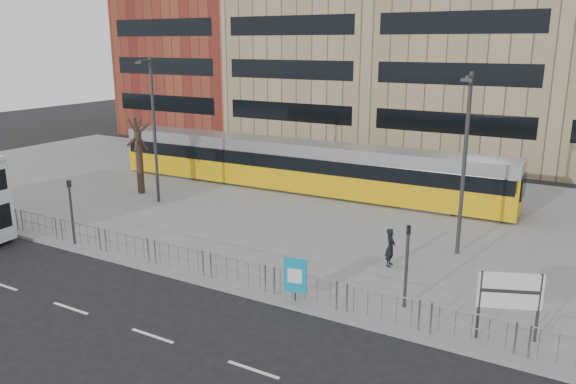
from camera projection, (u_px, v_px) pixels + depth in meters
The scene contains 15 objects.
ground at pixel (184, 281), 22.90m from camera, with size 120.00×120.00×0.00m, color black.
plaza at pixel (318, 207), 32.93m from camera, with size 64.00×24.00×0.15m, color slate.
kerb at pixel (185, 279), 22.92m from camera, with size 64.00×0.25×0.17m, color gray.
building_row at pixel (455, 0), 47.52m from camera, with size 70.40×18.40×31.20m.
pedestrian_barrier at pixel (231, 264), 22.10m from camera, with size 32.07×0.07×1.10m.
road_markings at pixel (130, 328), 19.07m from camera, with size 62.00×0.12×0.01m, color white.
tram at pixel (299, 166), 36.10m from camera, with size 26.90×3.26×3.16m.
station_sign at pixel (510, 294), 17.66m from camera, with size 1.89×0.82×2.30m.
ad_panel at pixel (295, 276), 20.55m from camera, with size 0.88×0.24×1.66m.
pedestrian at pixel (390, 247), 23.85m from camera, with size 0.61×0.40×1.67m, color black.
traffic_light_west at pixel (71, 204), 26.22m from camera, with size 0.19×0.22×3.10m.
traffic_light_east at pixel (407, 256), 19.81m from camera, with size 0.23×0.25×3.10m.
lamp_post_west at pixel (153, 125), 32.52m from camera, with size 0.45×1.04×8.48m.
lamp_post_east at pixel (464, 158), 24.29m from camera, with size 0.45×1.04×8.09m.
bare_tree at pixel (136, 114), 34.44m from camera, with size 3.76×3.76×6.74m.
Camera 1 is at (14.25, -16.25, 9.40)m, focal length 35.00 mm.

